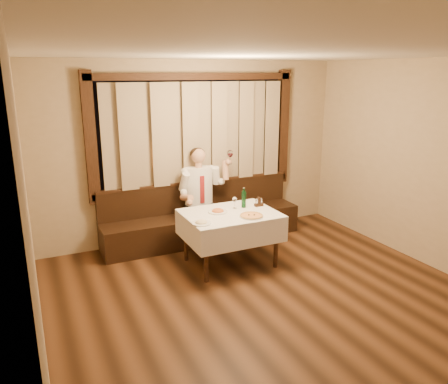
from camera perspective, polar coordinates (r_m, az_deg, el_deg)
name	(u,v)px	position (r m, az deg, el deg)	size (l,w,h in m)	color
room	(257,170)	(5.16, 4.38, 2.85)	(5.01, 6.01, 2.81)	black
banquette	(202,221)	(7.01, -2.87, -3.81)	(3.20, 0.61, 0.94)	black
dining_table	(230,220)	(6.02, 0.81, -3.67)	(1.27, 0.97, 0.76)	black
pizza	(251,216)	(5.82, 3.60, -3.11)	(0.32, 0.32, 0.03)	white
pasta_red	(218,210)	(5.99, -0.83, -2.33)	(0.27, 0.27, 0.09)	white
pasta_cream	(201,221)	(5.55, -2.99, -3.82)	(0.25, 0.25, 0.08)	white
green_bottle	(244,199)	(6.18, 2.59, -0.93)	(0.06, 0.06, 0.29)	#0F4A1E
table_wine_glass	(235,200)	(6.13, 1.39, -1.05)	(0.06, 0.06, 0.17)	white
cruet_caddy	(259,203)	(6.27, 4.57, -1.44)	(0.13, 0.07, 0.13)	black
seated_man	(201,190)	(6.75, -3.00, 0.31)	(0.84, 0.63, 1.50)	black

